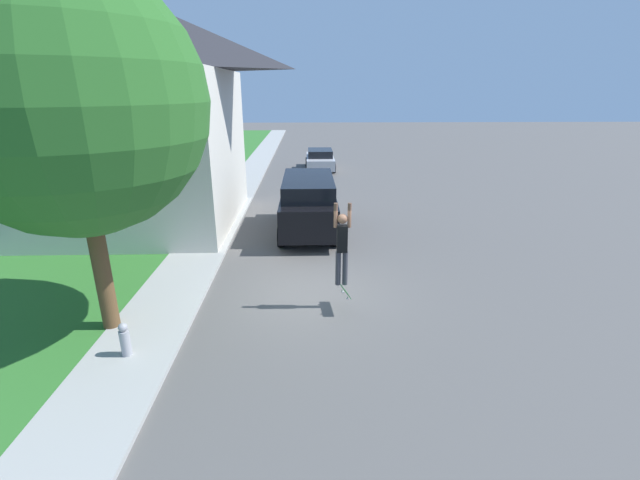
{
  "coord_description": "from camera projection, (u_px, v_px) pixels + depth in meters",
  "views": [
    {
      "loc": [
        0.02,
        -10.28,
        5.17
      ],
      "look_at": [
        0.35,
        0.82,
        1.21
      ],
      "focal_mm": 24.0,
      "sensor_mm": 36.0,
      "label": 1
    }
  ],
  "objects": [
    {
      "name": "ground_plane",
      "position": [
        308.0,
        293.0,
        11.41
      ],
      "size": [
        120.0,
        120.0,
        0.0
      ],
      "primitive_type": "plane",
      "color": "#54514F"
    },
    {
      "name": "lawn",
      "position": [
        105.0,
        226.0,
        16.82
      ],
      "size": [
        10.0,
        80.0,
        0.08
      ],
      "color": "#2D6B28",
      "rests_on": "ground_plane"
    },
    {
      "name": "sidewalk",
      "position": [
        217.0,
        225.0,
        16.94
      ],
      "size": [
        1.8,
        80.0,
        0.1
      ],
      "color": "#9E9E99",
      "rests_on": "ground_plane"
    },
    {
      "name": "house",
      "position": [
        95.0,
        103.0,
        15.72
      ],
      "size": [
        10.47,
        8.15,
        8.76
      ],
      "color": "beige",
      "rests_on": "lawn"
    },
    {
      "name": "lawn_tree_near",
      "position": [
        71.0,
        103.0,
        8.07
      ],
      "size": [
        5.16,
        5.16,
        7.41
      ],
      "color": "brown",
      "rests_on": "lawn"
    },
    {
      "name": "suv_parked",
      "position": [
        308.0,
        203.0,
        15.89
      ],
      "size": [
        2.15,
        4.91,
        2.08
      ],
      "color": "black",
      "rests_on": "ground_plane"
    },
    {
      "name": "car_down_street",
      "position": [
        320.0,
        160.0,
        28.52
      ],
      "size": [
        1.93,
        4.3,
        1.34
      ],
      "color": "#B7B7BC",
      "rests_on": "ground_plane"
    },
    {
      "name": "skateboarder",
      "position": [
        342.0,
        243.0,
        10.13
      ],
      "size": [
        0.41,
        0.24,
        2.05
      ],
      "color": "#38383D",
      "rests_on": "ground_plane"
    },
    {
      "name": "skateboard",
      "position": [
        344.0,
        290.0,
        10.42
      ],
      "size": [
        0.29,
        0.78,
        0.31
      ],
      "color": "#337F3D",
      "rests_on": "ground_plane"
    },
    {
      "name": "fire_hydrant",
      "position": [
        125.0,
        340.0,
        8.5
      ],
      "size": [
        0.2,
        0.2,
        0.72
      ],
      "color": "#99999E",
      "rests_on": "sidewalk"
    }
  ]
}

